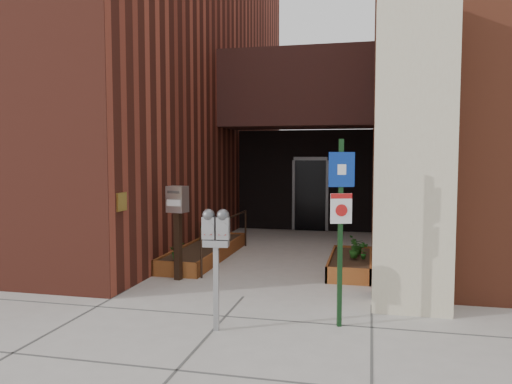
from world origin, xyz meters
The scene contains 15 objects.
ground centered at (0.00, 0.00, 0.00)m, with size 80.00×80.00×0.00m, color #9E9991.
architecture centered at (-0.18, 6.89, 4.98)m, with size 20.00×14.60×10.00m.
planter_left centered at (-1.55, 2.70, 0.13)m, with size 0.90×3.60×0.30m.
planter_right centered at (1.60, 2.20, 0.13)m, with size 0.80×2.20×0.30m.
handrail centered at (-1.05, 2.65, 0.75)m, with size 0.04×3.34×0.90m.
parking_meter centered at (0.05, -1.55, 1.22)m, with size 0.36×0.18×1.58m.
sign_post centered at (1.58, -1.05, 1.52)m, with size 0.33×0.13×2.47m.
payment_dropbox centered at (-1.42, 0.80, 1.23)m, with size 0.38×0.31×1.70m.
shrub_left_a centered at (-1.55, 1.10, 0.47)m, with size 0.30×0.30×0.33m, color #1A5618.
shrub_left_b centered at (-1.57, 2.82, 0.50)m, with size 0.21×0.21×0.39m, color #18541A.
shrub_left_c centered at (-1.85, 3.45, 0.46)m, with size 0.18×0.18×0.32m, color #28631C.
shrub_left_d centered at (-1.85, 3.39, 0.46)m, with size 0.17×0.17×0.32m, color #27601B.
shrub_right_a centered at (1.67, 2.02, 0.47)m, with size 0.19×0.19×0.33m, color #1C5016.
shrub_right_b centered at (1.85, 1.92, 0.47)m, with size 0.17×0.17×0.33m, color #1A5D1A.
shrub_right_c centered at (1.71, 2.38, 0.48)m, with size 0.33×0.33×0.36m, color #1C4F16.
Camera 1 is at (1.96, -7.56, 2.26)m, focal length 35.00 mm.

